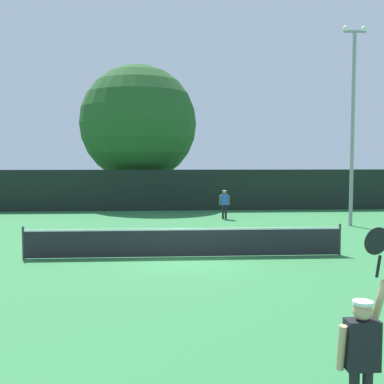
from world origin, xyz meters
The scene contains 11 objects.
ground_plane centered at (0.00, 0.00, 0.00)m, with size 120.00×120.00×0.00m, color #2D723D.
tennis_net centered at (0.00, 0.00, 0.51)m, with size 10.65×0.08×1.07m.
perimeter_fence centered at (0.00, 14.79, 1.33)m, with size 34.65×0.12×2.65m, color black.
player_serving centered at (1.57, -10.25, 1.05)m, with size 0.67×0.39×2.43m.
player_receiving centered at (2.67, 10.13, 0.97)m, with size 0.57×0.23×1.59m.
tennis_ball centered at (1.19, 0.15, 0.03)m, with size 0.07×0.07×0.07m, color #CCE033.
light_pole centered at (8.54, 7.01, 5.44)m, with size 1.18×0.28×9.71m.
large_tree centered at (-2.47, 18.78, 5.90)m, with size 8.40×8.40×10.11m.
parked_car_near centered at (-8.56, 22.65, 0.78)m, with size 2.05×4.27×1.69m.
parked_car_mid centered at (-3.54, 20.24, 0.78)m, with size 2.36×4.39×1.69m.
parked_car_far centered at (10.05, 23.63, 0.78)m, with size 2.10×4.29×1.69m.
Camera 1 is at (-0.73, -15.39, 3.20)m, focal length 43.68 mm.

